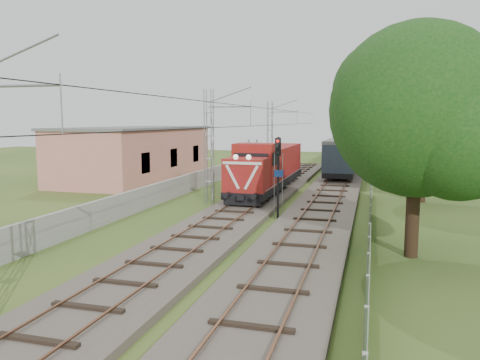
% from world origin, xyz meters
% --- Properties ---
extents(ground, '(140.00, 140.00, 0.00)m').
position_xyz_m(ground, '(0.00, 0.00, 0.00)').
color(ground, '#32511E').
rests_on(ground, ground).
extents(track_main, '(4.20, 70.00, 0.45)m').
position_xyz_m(track_main, '(0.00, 7.00, 0.18)').
color(track_main, '#6B6054').
rests_on(track_main, ground).
extents(track_side, '(4.20, 80.00, 0.45)m').
position_xyz_m(track_side, '(5.00, 20.00, 0.18)').
color(track_side, '#6B6054').
rests_on(track_side, ground).
extents(catenary, '(3.31, 70.00, 8.00)m').
position_xyz_m(catenary, '(-2.95, 12.00, 4.05)').
color(catenary, gray).
rests_on(catenary, ground).
extents(boundary_wall, '(0.25, 40.00, 1.50)m').
position_xyz_m(boundary_wall, '(-6.50, 12.00, 0.75)').
color(boundary_wall, '#9E9E99').
rests_on(boundary_wall, ground).
extents(station_building, '(8.40, 20.40, 5.22)m').
position_xyz_m(station_building, '(-15.00, 24.00, 2.63)').
color(station_building, tan).
rests_on(station_building, ground).
extents(fence, '(0.12, 32.00, 1.20)m').
position_xyz_m(fence, '(8.00, 3.00, 0.60)').
color(fence, black).
rests_on(fence, ground).
extents(locomotive, '(2.86, 16.33, 4.15)m').
position_xyz_m(locomotive, '(0.00, 17.80, 2.16)').
color(locomotive, black).
rests_on(locomotive, ground).
extents(coach_rake, '(2.91, 86.73, 3.36)m').
position_xyz_m(coach_rake, '(5.00, 67.16, 2.43)').
color(coach_rake, black).
rests_on(coach_rake, ground).
extents(signal_post, '(0.53, 0.42, 4.91)m').
position_xyz_m(signal_post, '(2.64, 8.29, 3.38)').
color(signal_post, black).
rests_on(signal_post, ground).
extents(tree_a, '(7.68, 7.32, 9.96)m').
position_xyz_m(tree_a, '(9.84, 2.18, 6.22)').
color(tree_a, '#352115').
rests_on(tree_a, ground).
extents(tree_b, '(8.19, 7.80, 10.62)m').
position_xyz_m(tree_b, '(11.59, 16.98, 6.62)').
color(tree_b, '#352115').
rests_on(tree_b, ground).
extents(tree_c, '(6.80, 6.47, 8.81)m').
position_xyz_m(tree_c, '(11.34, 35.32, 5.50)').
color(tree_c, '#352115').
rests_on(tree_c, ground).
extents(tree_d, '(7.65, 7.28, 9.91)m').
position_xyz_m(tree_d, '(11.81, 44.27, 6.18)').
color(tree_d, '#352115').
rests_on(tree_d, ground).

